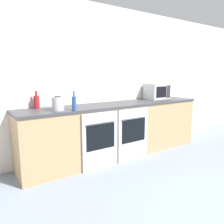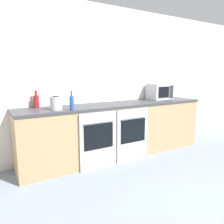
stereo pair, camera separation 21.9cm
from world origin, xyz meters
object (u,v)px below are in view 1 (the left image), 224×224
oven_left (100,140)px  kettle (58,104)px  bottle_blue (74,103)px  microwave (157,91)px  oven_right (133,134)px  bottle_red (37,102)px

oven_left → kettle: 0.83m
bottle_blue → microwave: bearing=10.4°
oven_left → oven_right: bearing=0.0°
oven_left → bottle_blue: 0.70m
kettle → oven_right: bearing=-9.4°
bottle_red → kettle: bottle_red is taller
oven_left → bottle_red: bearing=144.2°
oven_left → bottle_red: bottle_red is taller
bottle_red → bottle_blue: bearing=-51.5°
oven_right → bottle_red: (-1.39, 0.55, 0.59)m
oven_left → bottle_blue: size_ratio=3.23×
microwave → bottle_red: size_ratio=1.73×
oven_right → kettle: 1.35m
oven_left → kettle: kettle is taller
oven_right → oven_left: bearing=180.0°
microwave → kettle: size_ratio=2.25×
bottle_red → kettle: (0.19, -0.35, -0.01)m
oven_left → bottle_red: 1.10m
kettle → oven_left: bearing=-19.5°
microwave → bottle_blue: bearing=-169.6°
oven_left → oven_right: 0.64m
oven_left → microwave: 1.77m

